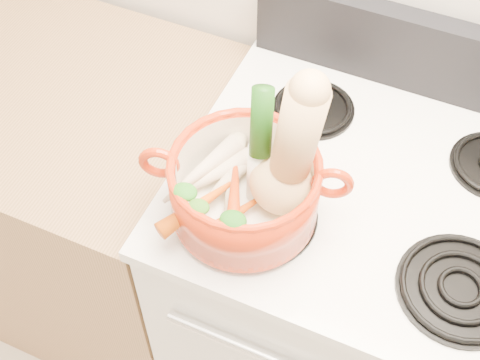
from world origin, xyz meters
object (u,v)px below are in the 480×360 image
at_px(stove_body, 348,304).
at_px(dutch_oven, 245,189).
at_px(squash, 297,153).
at_px(leek, 257,147).

relative_size(stove_body, dutch_oven, 3.43).
xyz_separation_m(stove_body, squash, (-0.13, -0.14, 0.68)).
distance_m(squash, leek, 0.08).
height_order(stove_body, dutch_oven, dutch_oven).
height_order(squash, leek, squash).
bearing_deg(dutch_oven, stove_body, 22.45).
height_order(dutch_oven, leek, leek).
xyz_separation_m(stove_body, dutch_oven, (-0.22, -0.17, 0.57)).
bearing_deg(stove_body, squash, -133.46).
bearing_deg(stove_body, dutch_oven, -142.10).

